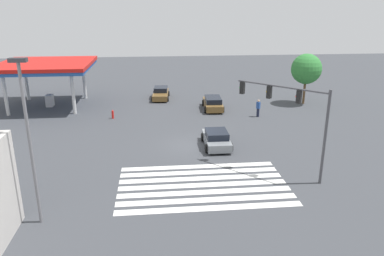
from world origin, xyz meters
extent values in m
plane|color=#3D3F44|center=(0.00, 0.00, 0.00)|extent=(109.05, 109.05, 0.00)
cube|color=silver|center=(0.00, -9.83, 0.00)|extent=(10.64, 0.60, 0.01)
cube|color=silver|center=(0.00, -8.88, 0.00)|extent=(10.64, 0.60, 0.01)
cube|color=silver|center=(0.00, -7.93, 0.00)|extent=(10.64, 0.60, 0.01)
cube|color=silver|center=(0.00, -6.98, 0.00)|extent=(10.64, 0.60, 0.01)
cube|color=silver|center=(0.00, -6.03, 0.00)|extent=(10.64, 0.60, 0.01)
cube|color=silver|center=(0.00, -5.08, 0.00)|extent=(10.64, 0.60, 0.01)
cube|color=silver|center=(0.00, -4.13, 0.00)|extent=(10.64, 0.60, 0.01)
cylinder|color=#47474C|center=(7.46, -7.46, 3.05)|extent=(0.18, 0.18, 6.10)
cylinder|color=#47474C|center=(5.21, -5.21, 5.85)|extent=(4.59, 4.59, 0.12)
cube|color=black|center=(6.11, -6.11, 5.38)|extent=(0.40, 0.40, 0.84)
sphere|color=red|center=(6.00, -6.00, 5.38)|extent=(0.16, 0.16, 0.16)
cube|color=black|center=(4.64, -4.64, 5.38)|extent=(0.40, 0.40, 0.84)
sphere|color=gold|center=(4.53, -4.53, 5.38)|extent=(0.16, 0.16, 0.16)
cube|color=black|center=(3.18, -3.18, 5.38)|extent=(0.40, 0.40, 0.84)
sphere|color=green|center=(3.07, -3.07, 5.38)|extent=(0.16, 0.16, 0.16)
cube|color=gray|center=(1.93, -0.33, 0.50)|extent=(1.87, 4.15, 0.62)
cube|color=black|center=(1.93, -0.46, 1.08)|extent=(1.67, 2.11, 0.52)
cylinder|color=black|center=(0.99, 0.95, 0.34)|extent=(0.22, 0.69, 0.69)
cylinder|color=black|center=(2.88, 0.94, 0.34)|extent=(0.22, 0.69, 0.69)
cylinder|color=black|center=(0.97, -1.61, 0.34)|extent=(0.22, 0.69, 0.69)
cylinder|color=black|center=(2.87, -1.62, 0.34)|extent=(0.22, 0.69, 0.69)
cube|color=brown|center=(3.37, 10.80, 0.51)|extent=(2.02, 4.71, 0.65)
cube|color=black|center=(3.36, 10.59, 1.11)|extent=(1.75, 2.77, 0.54)
cylinder|color=black|center=(2.51, 12.28, 0.34)|extent=(0.25, 0.68, 0.67)
cylinder|color=black|center=(4.36, 12.19, 0.34)|extent=(0.25, 0.68, 0.67)
cylinder|color=black|center=(2.38, 9.41, 0.34)|extent=(0.25, 0.68, 0.67)
cylinder|color=black|center=(4.22, 9.33, 0.34)|extent=(0.25, 0.68, 0.67)
cube|color=brown|center=(-2.17, 16.10, 0.48)|extent=(2.09, 4.70, 0.63)
cube|color=black|center=(-2.14, 16.47, 1.07)|extent=(1.72, 2.14, 0.55)
cylinder|color=black|center=(-1.39, 14.62, 0.30)|extent=(0.27, 0.62, 0.61)
cylinder|color=black|center=(-3.17, 14.76, 0.30)|extent=(0.27, 0.62, 0.61)
cylinder|color=black|center=(-1.17, 17.44, 0.30)|extent=(0.27, 0.62, 0.61)
cylinder|color=black|center=(-2.95, 17.58, 0.30)|extent=(0.27, 0.62, 0.61)
cube|color=#23519E|center=(-14.56, 13.80, 4.37)|extent=(9.54, 9.54, 0.35)
cube|color=red|center=(-14.56, 13.80, 4.72)|extent=(9.73, 9.73, 0.36)
cube|color=#B2B2B7|center=(-14.56, 13.80, 0.65)|extent=(0.70, 1.10, 1.30)
cylinder|color=silver|center=(-17.90, 10.46, 2.10)|extent=(0.36, 0.36, 4.19)
cylinder|color=silver|center=(-11.23, 10.46, 2.10)|extent=(0.36, 0.36, 4.19)
cylinder|color=silver|center=(-17.90, 17.14, 2.10)|extent=(0.36, 0.36, 4.19)
cylinder|color=silver|center=(-11.23, 17.14, 2.10)|extent=(0.36, 0.36, 4.19)
cylinder|color=#232842|center=(7.53, 7.40, 0.43)|extent=(0.14, 0.14, 0.86)
cylinder|color=#232842|center=(7.42, 7.52, 0.43)|extent=(0.14, 0.14, 0.86)
cube|color=#284C93|center=(7.47, 7.46, 1.19)|extent=(0.41, 0.41, 0.68)
sphere|color=tan|center=(7.47, 7.46, 1.65)|extent=(0.23, 0.23, 0.23)
cylinder|color=slate|center=(-9.01, -10.29, 4.18)|extent=(0.16, 0.16, 8.37)
cube|color=#333338|center=(-9.01, -10.29, 8.47)|extent=(0.80, 0.36, 0.20)
cylinder|color=brown|center=(14.07, 12.07, 1.28)|extent=(0.26, 0.26, 2.56)
sphere|color=#337F38|center=(14.07, 12.07, 3.99)|extent=(3.38, 3.38, 3.38)
cylinder|color=red|center=(-7.11, 8.30, 0.35)|extent=(0.22, 0.22, 0.70)
sphere|color=red|center=(-7.11, 8.30, 0.76)|extent=(0.20, 0.20, 0.20)
camera|label=1|loc=(-2.85, -28.11, 10.89)|focal=35.00mm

